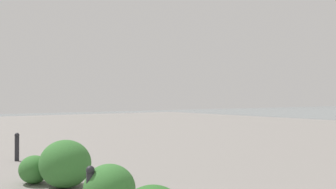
% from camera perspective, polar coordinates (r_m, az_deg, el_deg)
% --- Properties ---
extents(bollard_mid, '(0.13, 0.13, 0.78)m').
position_cam_1_polar(bollard_mid, '(10.91, -22.95, -7.60)').
color(bollard_mid, '#232328').
rests_on(bollard_mid, ground).
extents(shrub_low, '(0.86, 0.78, 0.73)m').
position_cam_1_polar(shrub_low, '(5.73, -9.32, -14.51)').
color(shrub_low, '#387533').
rests_on(shrub_low, ground).
extents(shrub_wide, '(0.67, 0.60, 0.57)m').
position_cam_1_polar(shrub_wide, '(7.98, -20.57, -11.11)').
color(shrub_wide, '#387533').
rests_on(shrub_wide, ground).
extents(shrub_tall, '(1.09, 0.99, 0.93)m').
position_cam_1_polar(shrub_tall, '(7.40, -16.06, -10.55)').
color(shrub_tall, '#387533').
rests_on(shrub_tall, ground).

